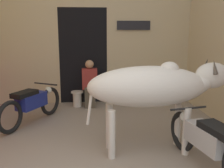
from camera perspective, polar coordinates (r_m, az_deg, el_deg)
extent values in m
cube|color=#C6B289|center=(6.93, -18.80, 5.68)|extent=(1.80, 0.18, 2.38)
cube|color=#C6B289|center=(6.93, 7.66, 6.20)|extent=(2.12, 0.18, 2.38)
cube|color=black|center=(7.11, -6.23, 6.38)|extent=(1.20, 0.90, 2.38)
cube|color=black|center=(6.71, 4.73, 12.60)|extent=(0.84, 0.03, 0.22)
ellipsoid|color=beige|center=(3.92, 7.82, -0.53)|extent=(1.82, 0.68, 0.61)
ellipsoid|color=beige|center=(3.96, 12.37, 3.15)|extent=(0.30, 0.26, 0.23)
cylinder|color=beige|center=(4.19, 18.94, 0.41)|extent=(0.41, 0.30, 0.41)
ellipsoid|color=beige|center=(4.25, 20.98, 1.74)|extent=(0.54, 0.34, 0.39)
cylinder|color=beige|center=(3.86, -4.78, -4.18)|extent=(0.14, 0.05, 0.66)
cylinder|color=beige|center=(4.43, 14.13, -8.25)|extent=(0.11, 0.11, 0.73)
cylinder|color=beige|center=(4.13, 15.86, -9.90)|extent=(0.11, 0.11, 0.73)
cylinder|color=beige|center=(4.19, -0.61, -9.10)|extent=(0.11, 0.11, 0.73)
cylinder|color=beige|center=(3.86, -0.06, -10.98)|extent=(0.11, 0.11, 0.73)
cone|color=#473D33|center=(4.33, 19.78, 3.99)|extent=(0.07, 0.16, 0.23)
cone|color=#473D33|center=(4.08, 21.47, 3.43)|extent=(0.07, 0.16, 0.23)
torus|color=black|center=(4.26, 15.00, -9.95)|extent=(0.19, 0.63, 0.62)
cube|color=#9E9993|center=(3.72, 20.15, -10.87)|extent=(0.40, 0.73, 0.28)
cube|color=black|center=(3.51, 22.17, -9.20)|extent=(0.36, 0.59, 0.09)
cylinder|color=black|center=(4.01, 16.32, -5.11)|extent=(0.58, 0.14, 0.03)
sphere|color=silver|center=(4.13, 15.55, -6.82)|extent=(0.15, 0.15, 0.15)
torus|color=black|center=(5.10, -21.34, -6.75)|extent=(0.37, 0.57, 0.62)
torus|color=black|center=(5.93, -13.30, -3.65)|extent=(0.37, 0.57, 0.62)
cube|color=navy|center=(5.46, -17.11, -3.48)|extent=(0.56, 0.70, 0.28)
cube|color=black|center=(5.29, -18.47, -2.04)|extent=(0.48, 0.58, 0.09)
cylinder|color=black|center=(5.74, -14.27, 0.02)|extent=(0.52, 0.31, 0.03)
sphere|color=silver|center=(5.84, -13.70, -1.31)|extent=(0.15, 0.15, 0.15)
cube|color=brown|center=(6.33, -4.79, -3.49)|extent=(0.25, 0.14, 0.38)
cube|color=brown|center=(6.35, -4.84, -1.18)|extent=(0.25, 0.32, 0.11)
cube|color=maroon|center=(6.37, -4.89, 1.16)|extent=(0.36, 0.20, 0.50)
sphere|color=tan|center=(6.31, -4.94, 4.30)|extent=(0.20, 0.20, 0.20)
cylinder|color=beige|center=(6.45, -7.56, -3.41)|extent=(0.21, 0.21, 0.35)
cylinder|color=beige|center=(6.40, -7.60, -1.76)|extent=(0.30, 0.30, 0.04)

